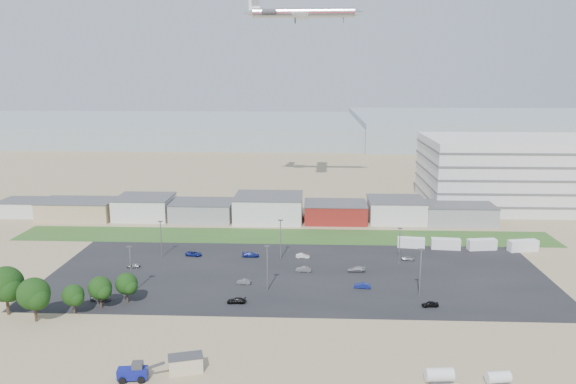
# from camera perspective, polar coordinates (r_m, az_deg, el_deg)

# --- Properties ---
(ground) EXTENTS (700.00, 700.00, 0.00)m
(ground) POSITION_cam_1_polar(r_m,az_deg,el_deg) (119.55, -1.72, -11.63)
(ground) COLOR #8A7A58
(ground) RESTS_ON ground
(parking_lot) EXTENTS (120.00, 50.00, 0.01)m
(parking_lot) POSITION_cam_1_polar(r_m,az_deg,el_deg) (137.84, 0.99, -8.32)
(parking_lot) COLOR black
(parking_lot) RESTS_ON ground
(grass_strip) EXTENTS (160.00, 16.00, 0.02)m
(grass_strip) POSITION_cam_1_polar(r_m,az_deg,el_deg) (168.37, -0.42, -4.50)
(grass_strip) COLOR #2A5A21
(grass_strip) RESTS_ON ground
(hills_backdrop) EXTENTS (700.00, 200.00, 9.00)m
(hills_backdrop) POSITION_cam_1_polar(r_m,az_deg,el_deg) (427.56, 6.79, 6.15)
(hills_backdrop) COLOR gray
(hills_backdrop) RESTS_ON ground
(building_row) EXTENTS (170.00, 20.00, 8.00)m
(building_row) POSITION_cam_1_polar(r_m,az_deg,el_deg) (187.18, -5.33, -1.59)
(building_row) COLOR silver
(building_row) RESTS_ON ground
(parking_garage) EXTENTS (80.00, 40.00, 25.00)m
(parking_garage) POSITION_cam_1_polar(r_m,az_deg,el_deg) (222.75, 24.01, 1.84)
(parking_garage) COLOR silver
(parking_garage) RESTS_ON ground
(portable_shed) EXTENTS (6.21, 4.37, 2.83)m
(portable_shed) POSITION_cam_1_polar(r_m,az_deg,el_deg) (97.28, -10.35, -16.78)
(portable_shed) COLOR beige
(portable_shed) RESTS_ON ground
(telehandler) EXTENTS (7.75, 3.41, 3.12)m
(telehandler) POSITION_cam_1_polar(r_m,az_deg,el_deg) (96.66, -15.52, -17.15)
(telehandler) COLOR navy
(telehandler) RESTS_ON ground
(storage_tank_nw) EXTENTS (4.56, 2.57, 2.63)m
(storage_tank_nw) POSITION_cam_1_polar(r_m,az_deg,el_deg) (96.06, 15.12, -17.49)
(storage_tank_nw) COLOR silver
(storage_tank_nw) RESTS_ON ground
(storage_tank_ne) EXTENTS (3.97, 2.43, 2.23)m
(storage_tank_ne) POSITION_cam_1_polar(r_m,az_deg,el_deg) (98.52, 20.58, -17.21)
(storage_tank_ne) COLOR silver
(storage_tank_ne) RESTS_ON ground
(box_trailer_a) EXTENTS (7.68, 3.23, 2.79)m
(box_trailer_a) POSITION_cam_1_polar(r_m,az_deg,el_deg) (161.20, 12.39, -5.04)
(box_trailer_a) COLOR silver
(box_trailer_a) RESTS_ON ground
(box_trailer_b) EXTENTS (8.06, 3.21, 2.95)m
(box_trailer_b) POSITION_cam_1_polar(r_m,az_deg,el_deg) (162.11, 15.72, -5.09)
(box_trailer_b) COLOR silver
(box_trailer_b) RESTS_ON ground
(box_trailer_c) EXTENTS (8.13, 3.57, 2.95)m
(box_trailer_c) POSITION_cam_1_polar(r_m,az_deg,el_deg) (164.52, 19.09, -5.06)
(box_trailer_c) COLOR silver
(box_trailer_c) RESTS_ON ground
(box_trailer_d) EXTENTS (8.47, 4.09, 3.05)m
(box_trailer_d) POSITION_cam_1_polar(r_m,az_deg,el_deg) (167.29, 22.76, -5.04)
(box_trailer_d) COLOR silver
(box_trailer_d) RESTS_ON ground
(tree_far_left) EXTENTS (7.64, 7.64, 11.46)m
(tree_far_left) POSITION_cam_1_polar(r_m,az_deg,el_deg) (127.32, -26.75, -8.69)
(tree_far_left) COLOR black
(tree_far_left) RESTS_ON ground
(tree_left) EXTENTS (6.75, 6.75, 10.12)m
(tree_left) POSITION_cam_1_polar(r_m,az_deg,el_deg) (121.96, -24.40, -9.70)
(tree_left) COLOR black
(tree_left) RESTS_ON ground
(tree_mid) EXTENTS (4.70, 4.70, 7.05)m
(tree_mid) POSITION_cam_1_polar(r_m,az_deg,el_deg) (123.13, -20.97, -9.96)
(tree_mid) COLOR black
(tree_mid) RESTS_ON ground
(tree_right) EXTENTS (5.15, 5.15, 7.72)m
(tree_right) POSITION_cam_1_polar(r_m,az_deg,el_deg) (124.10, -18.55, -9.44)
(tree_right) COLOR black
(tree_right) RESTS_ON ground
(tree_near) EXTENTS (4.98, 4.98, 7.47)m
(tree_near) POSITION_cam_1_polar(r_m,az_deg,el_deg) (125.13, -16.08, -9.16)
(tree_near) COLOR black
(tree_near) RESTS_ON ground
(lightpole_front_l) EXTENTS (1.27, 0.53, 10.76)m
(lightpole_front_l) POSITION_cam_1_polar(r_m,az_deg,el_deg) (129.72, -15.67, -7.60)
(lightpole_front_l) COLOR slate
(lightpole_front_l) RESTS_ON ground
(lightpole_front_m) EXTENTS (1.23, 0.51, 10.47)m
(lightpole_front_m) POSITION_cam_1_polar(r_m,az_deg,el_deg) (126.33, -2.12, -7.74)
(lightpole_front_m) COLOR slate
(lightpole_front_m) RESTS_ON ground
(lightpole_front_r) EXTENTS (1.29, 0.54, 10.93)m
(lightpole_front_r) POSITION_cam_1_polar(r_m,az_deg,el_deg) (126.01, 13.29, -8.01)
(lightpole_front_r) COLOR slate
(lightpole_front_r) RESTS_ON ground
(lightpole_back_l) EXTENTS (1.15, 0.48, 9.79)m
(lightpole_back_l) POSITION_cam_1_polar(r_m,az_deg,el_deg) (152.39, -12.77, -4.68)
(lightpole_back_l) COLOR slate
(lightpole_back_l) RESTS_ON ground
(lightpole_back_m) EXTENTS (1.24, 0.52, 10.56)m
(lightpole_back_m) POSITION_cam_1_polar(r_m,az_deg,el_deg) (147.08, -0.76, -4.83)
(lightpole_back_m) COLOR slate
(lightpole_back_m) RESTS_ON ground
(lightpole_back_r) EXTENTS (1.13, 0.47, 9.63)m
(lightpole_back_r) POSITION_cam_1_polar(r_m,az_deg,el_deg) (145.69, 11.25, -5.43)
(lightpole_back_r) COLOR slate
(lightpole_back_r) RESTS_ON ground
(airliner) EXTENTS (48.00, 33.55, 13.88)m
(airliner) POSITION_cam_1_polar(r_m,az_deg,el_deg) (221.91, 1.60, 17.75)
(airliner) COLOR silver
(parked_car_1) EXTENTS (3.96, 1.76, 1.26)m
(parked_car_1) POSITION_cam_1_polar(r_m,az_deg,el_deg) (130.20, 7.55, -9.39)
(parked_car_1) COLOR navy
(parked_car_1) RESTS_ON ground
(parked_car_2) EXTENTS (3.62, 1.78, 1.19)m
(parked_car_2) POSITION_cam_1_polar(r_m,az_deg,el_deg) (123.18, 14.24, -10.98)
(parked_car_2) COLOR black
(parked_car_2) RESTS_ON ground
(parked_car_3) EXTENTS (4.05, 1.76, 1.16)m
(parked_car_3) POSITION_cam_1_polar(r_m,az_deg,el_deg) (121.77, -5.26, -10.92)
(parked_car_3) COLOR black
(parked_car_3) RESTS_ON ground
(parked_car_4) EXTENTS (3.41, 1.57, 1.08)m
(parked_car_4) POSITION_cam_1_polar(r_m,az_deg,el_deg) (131.96, -4.51, -9.06)
(parked_car_4) COLOR #595B5E
(parked_car_4) RESTS_ON ground
(parked_car_5) EXTENTS (3.22, 1.30, 1.10)m
(parked_car_5) POSITION_cam_1_polar(r_m,az_deg,el_deg) (147.11, -15.43, -7.21)
(parked_car_5) COLOR #A5A5AA
(parked_car_5) RESTS_ON ground
(parked_car_6) EXTENTS (4.60, 2.07, 1.31)m
(parked_car_6) POSITION_cam_1_polar(r_m,az_deg,el_deg) (150.13, -3.81, -6.35)
(parked_car_6) COLOR navy
(parked_car_6) RESTS_ON ground
(parked_car_7) EXTENTS (3.89, 1.52, 1.26)m
(parked_car_7) POSITION_cam_1_polar(r_m,az_deg,el_deg) (139.27, 1.61, -7.83)
(parked_car_7) COLOR #595B5E
(parked_car_7) RESTS_ON ground
(parked_car_8) EXTENTS (3.36, 1.49, 1.13)m
(parked_car_8) POSITION_cam_1_polar(r_m,az_deg,el_deg) (150.37, 12.09, -6.61)
(parked_car_8) COLOR #A5A5AA
(parked_car_8) RESTS_ON ground
(parked_car_9) EXTENTS (4.56, 2.56, 1.20)m
(parked_car_9) POSITION_cam_1_polar(r_m,az_deg,el_deg) (152.69, -9.56, -6.20)
(parked_car_9) COLOR navy
(parked_car_9) RESTS_ON ground
(parked_car_10) EXTENTS (4.48, 2.05, 1.27)m
(parked_car_10) POSITION_cam_1_polar(r_m,az_deg,el_deg) (129.08, -18.50, -10.13)
(parked_car_10) COLOR #595B5E
(parked_car_10) RESTS_ON ground
(parked_car_11) EXTENTS (3.67, 1.51, 1.18)m
(parked_car_11) POSITION_cam_1_polar(r_m,az_deg,el_deg) (149.00, 1.51, -6.50)
(parked_car_11) COLOR silver
(parked_car_11) RESTS_ON ground
(parked_car_12) EXTENTS (4.65, 2.15, 1.32)m
(parked_car_12) POSITION_cam_1_polar(r_m,az_deg,el_deg) (140.07, 6.95, -7.79)
(parked_car_12) COLOR #A5A5AA
(parked_car_12) RESTS_ON ground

